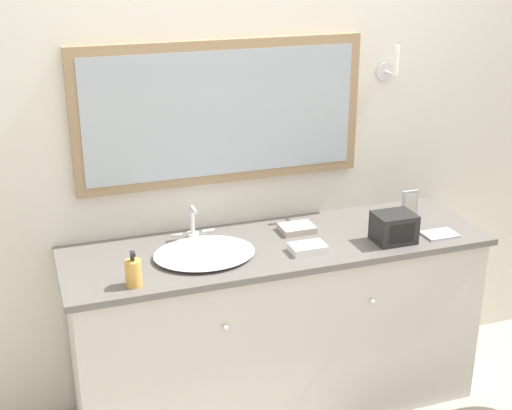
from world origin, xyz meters
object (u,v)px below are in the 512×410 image
(soap_bottle, at_px, (133,272))
(appliance_box, at_px, (394,228))
(picture_frame, at_px, (410,203))
(sink_basin, at_px, (204,252))

(soap_bottle, relative_size, appliance_box, 0.84)
(soap_bottle, xyz_separation_m, picture_frame, (1.44, 0.30, 0.01))
(appliance_box, relative_size, picture_frame, 1.38)
(picture_frame, bearing_deg, sink_basin, -173.63)
(appliance_box, bearing_deg, sink_basin, 171.24)
(soap_bottle, distance_m, appliance_box, 1.20)
(soap_bottle, bearing_deg, appliance_box, 2.18)
(sink_basin, bearing_deg, picture_frame, 6.37)
(sink_basin, relative_size, appliance_box, 2.47)
(soap_bottle, bearing_deg, sink_basin, 27.75)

